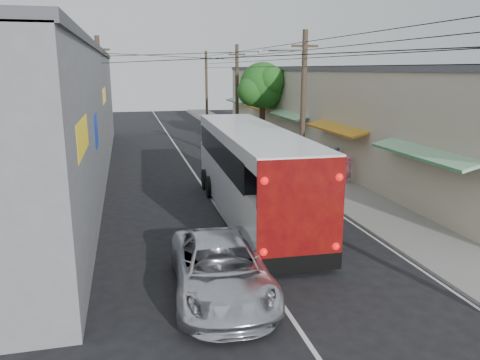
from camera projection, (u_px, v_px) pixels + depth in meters
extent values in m
plane|color=black|center=(291.00, 318.00, 11.74)|extent=(120.00, 120.00, 0.00)
cube|color=slate|center=(282.00, 159.00, 32.12)|extent=(3.00, 80.00, 0.12)
cube|color=#B4A38F|center=(332.00, 112.00, 34.35)|extent=(6.00, 40.00, 6.00)
cube|color=#4C4C51|center=(334.00, 68.00, 33.63)|extent=(6.20, 40.00, 0.30)
cube|color=#1C8039|center=(426.00, 151.00, 18.50)|extent=(1.39, 6.00, 0.46)
cube|color=#C96317|center=(338.00, 127.00, 26.06)|extent=(1.39, 6.00, 0.46)
cube|color=#1C8039|center=(290.00, 114.00, 33.62)|extent=(1.39, 6.00, 0.46)
cube|color=#C96317|center=(259.00, 106.00, 41.19)|extent=(1.39, 6.00, 0.46)
cube|color=#1C8039|center=(238.00, 100.00, 48.75)|extent=(1.39, 6.00, 0.46)
cube|color=gray|center=(39.00, 116.00, 26.00)|extent=(7.00, 36.00, 7.00)
cube|color=#4C4C51|center=(32.00, 49.00, 25.16)|extent=(7.20, 36.00, 0.30)
cube|color=yellow|center=(81.00, 136.00, 13.39)|extent=(0.12, 3.50, 1.00)
cube|color=#1433A5|center=(95.00, 131.00, 19.20)|extent=(0.12, 2.20, 1.40)
cube|color=yellow|center=(103.00, 95.00, 28.44)|extent=(0.12, 4.00, 0.90)
cylinder|color=#473828|center=(303.00, 110.00, 24.29)|extent=(0.28, 0.28, 8.00)
cube|color=#473828|center=(305.00, 46.00, 23.54)|extent=(1.40, 0.12, 0.12)
cylinder|color=#473828|center=(237.00, 95.00, 38.47)|extent=(0.28, 0.28, 8.00)
cube|color=#473828|center=(237.00, 54.00, 37.72)|extent=(1.40, 0.12, 0.12)
cylinder|color=#473828|center=(207.00, 88.00, 52.65)|extent=(0.28, 0.28, 8.00)
cube|color=#473828|center=(206.00, 58.00, 51.90)|extent=(1.40, 0.12, 0.12)
cylinder|color=#473828|center=(101.00, 104.00, 28.53)|extent=(0.28, 0.28, 8.00)
cube|color=#473828|center=(98.00, 49.00, 27.78)|extent=(1.40, 0.12, 0.12)
cylinder|color=#59595E|center=(284.00, 50.00, 23.34)|extent=(2.20, 0.10, 0.10)
cube|color=#59595E|center=(263.00, 52.00, 23.11)|extent=(0.50, 0.18, 0.12)
cylinder|color=#3F2B19|center=(262.00, 121.00, 37.41)|extent=(0.44, 0.44, 4.00)
sphere|color=#185015|center=(263.00, 85.00, 36.76)|extent=(3.60, 3.60, 3.60)
sphere|color=#185015|center=(272.00, 93.00, 37.69)|extent=(2.60, 2.60, 2.60)
sphere|color=#185015|center=(253.00, 91.00, 36.27)|extent=(2.40, 2.40, 2.40)
sphere|color=#185015|center=(271.00, 80.00, 35.81)|extent=(2.20, 2.20, 2.20)
sphere|color=#185015|center=(256.00, 83.00, 37.49)|extent=(2.00, 2.00, 2.00)
cube|color=white|center=(251.00, 187.00, 19.69)|extent=(3.06, 12.75, 2.01)
cube|color=black|center=(249.00, 151.00, 19.85)|extent=(3.01, 10.64, 1.06)
cube|color=white|center=(251.00, 135.00, 19.18)|extent=(3.06, 12.75, 0.53)
cube|color=maroon|center=(301.00, 211.00, 13.43)|extent=(2.62, 0.17, 3.06)
cube|color=black|center=(299.00, 264.00, 13.81)|extent=(2.64, 0.19, 0.53)
sphere|color=red|center=(263.00, 252.00, 13.45)|extent=(0.23, 0.23, 0.23)
sphere|color=red|center=(336.00, 246.00, 13.89)|extent=(0.23, 0.23, 0.23)
sphere|color=red|center=(264.00, 181.00, 12.96)|extent=(0.23, 0.23, 0.23)
sphere|color=red|center=(339.00, 177.00, 13.40)|extent=(0.23, 0.23, 0.23)
cylinder|color=black|center=(242.00, 242.00, 15.37)|extent=(0.35, 1.07, 1.06)
cylinder|color=black|center=(318.00, 237.00, 15.89)|extent=(0.35, 1.07, 1.06)
cylinder|color=black|center=(210.00, 187.00, 22.61)|extent=(0.35, 1.07, 1.06)
cylinder|color=black|center=(263.00, 184.00, 23.13)|extent=(0.35, 1.07, 1.06)
cylinder|color=black|center=(205.00, 179.00, 24.11)|extent=(0.35, 1.07, 1.06)
cylinder|color=black|center=(255.00, 177.00, 24.63)|extent=(0.35, 1.07, 1.06)
imported|color=silver|center=(221.00, 269.00, 12.76)|extent=(2.87, 5.66, 1.53)
imported|color=#9A9AA1|center=(252.00, 154.00, 29.39)|extent=(2.83, 6.21, 1.76)
imported|color=#232428|center=(254.00, 149.00, 31.82)|extent=(1.91, 4.42, 1.48)
imported|color=#222127|center=(226.00, 132.00, 40.54)|extent=(1.74, 4.52, 1.47)
imported|color=pink|center=(348.00, 169.00, 24.96)|extent=(0.65, 0.53, 1.52)
imported|color=#9CAFE4|center=(335.00, 162.00, 26.41)|extent=(1.00, 0.89, 1.70)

